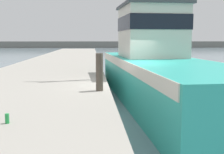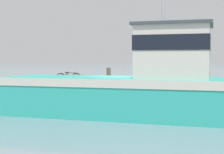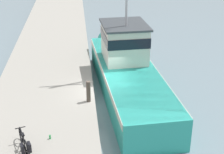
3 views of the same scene
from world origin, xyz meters
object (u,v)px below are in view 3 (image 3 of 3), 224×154
(fishing_boat_main, at_px, (127,69))
(mooring_post, at_px, (88,92))
(water_bottle_by_bike, at_px, (50,137))
(bicycle_touring, at_px, (24,143))

(fishing_boat_main, bearing_deg, mooring_post, -132.63)
(mooring_post, height_order, water_bottle_by_bike, mooring_post)
(fishing_boat_main, height_order, water_bottle_by_bike, fishing_boat_main)
(fishing_boat_main, distance_m, water_bottle_by_bike, 7.70)
(bicycle_touring, bearing_deg, water_bottle_by_bike, 16.57)
(mooring_post, xyz_separation_m, water_bottle_by_bike, (-1.85, -3.30, -0.49))
(bicycle_touring, distance_m, water_bottle_by_bike, 1.26)
(fishing_boat_main, xyz_separation_m, water_bottle_by_bike, (-4.33, -6.35, -0.36))
(bicycle_touring, relative_size, mooring_post, 1.41)
(bicycle_touring, xyz_separation_m, water_bottle_by_bike, (1.00, 0.72, -0.26))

